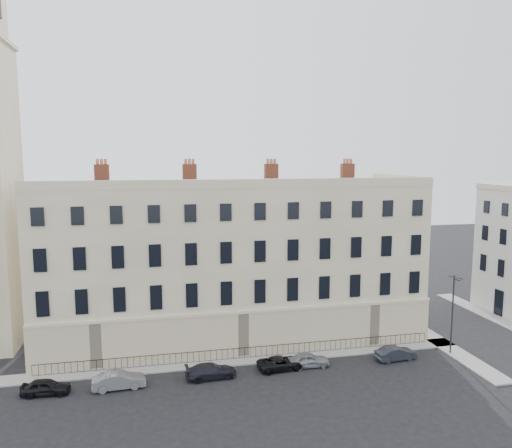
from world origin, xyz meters
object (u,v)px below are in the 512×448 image
Objects in this scene: car_c at (211,371)px; streetlamp at (453,311)px; car_a at (46,387)px; car_b at (119,380)px; car_d at (281,363)px; car_e at (308,360)px; car_f at (396,353)px.

streetlamp is at bearing -93.53° from car_c.
car_a reaches higher than car_c.
car_b is 1.01× the size of car_d.
streetlamp is (28.88, 0.54, 3.40)m from car_b.
car_c is 1.04× the size of car_d.
streetlamp is (13.40, -0.17, 3.45)m from car_e.
car_b is 23.42m from car_f.
car_e is at bearing 82.17° from car_f.
streetlamp reaches higher than car_d.
car_a is 0.99× the size of car_e.
car_b is (5.30, -0.13, 0.05)m from car_a.
car_d is 1.11× the size of car_e.
car_b is 29.08m from streetlamp.
car_e reaches higher than car_d.
car_d is 10.36m from car_f.
car_c is at bearing -85.52° from car_a.
car_b reaches higher than car_e.
car_f is (28.72, 0.31, 0.00)m from car_a.
car_a is 0.86× the size of car_c.
car_e reaches higher than car_f.
car_c is at bearing 93.70° from car_e.
car_d is at bearing -90.20° from car_c.
car_e is 7.94m from car_f.
car_f is at bearing -91.13° from car_e.
car_a is 28.72m from car_f.
car_c is at bearing 88.41° from car_d.
car_c reaches higher than car_d.
car_e reaches higher than car_c.
car_d is at bearing 90.95° from car_e.
streetlamp is (5.46, 0.10, 3.45)m from car_f.
car_a is 0.89× the size of car_b.
car_a is 0.96× the size of car_f.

